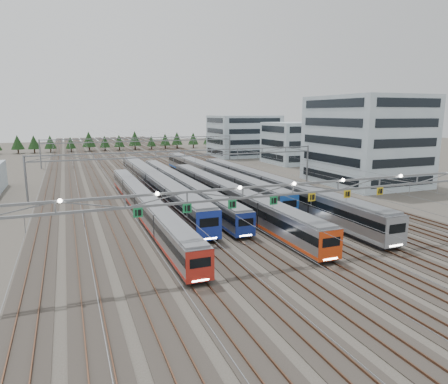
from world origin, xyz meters
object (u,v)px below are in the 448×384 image
object	(u,v)px
gantry_far	(143,143)
depot_bldg_south	(366,140)
train_a	(144,204)
depot_bldg_north	(244,136)
train_b	(154,184)
train_d	(228,195)
train_f	(269,187)
gantry_near	(293,191)
gantry_mid	(185,158)
train_e	(212,175)
train_c	(181,186)
depot_bldg_mid	(293,143)

from	to	relation	value
gantry_far	depot_bldg_south	xyz separation A→B (m)	(38.11, -51.32, 2.87)
train_a	depot_bldg_north	distance (m)	88.13
train_b	depot_bldg_south	distance (m)	45.50
train_d	train_f	xyz separation A→B (m)	(9.00, 3.17, 0.19)
gantry_near	depot_bldg_north	size ratio (longest dim) A/B	2.56
gantry_far	depot_bldg_south	distance (m)	63.99
train_a	gantry_far	world-z (taller)	gantry_far
gantry_near	gantry_mid	xyz separation A→B (m)	(0.05, 40.12, -0.70)
depot_bldg_north	train_e	bearing A→B (deg)	-120.59
train_a	gantry_mid	xyz separation A→B (m)	(11.25, 17.47, 4.44)
train_a	train_c	xyz separation A→B (m)	(9.00, 11.96, 0.02)
train_b	depot_bldg_north	distance (m)	74.00
train_a	depot_bldg_south	bearing A→B (deg)	12.72
train_e	gantry_mid	xyz separation A→B (m)	(-6.75, -3.15, 4.18)
train_d	depot_bldg_mid	distance (m)	62.27
train_f	gantry_near	bearing A→B (deg)	-113.15
train_c	train_e	bearing A→B (deg)	43.88
train_d	train_e	size ratio (longest dim) A/B	0.86
train_b	depot_bldg_mid	distance (m)	59.87
train_e	gantry_far	world-z (taller)	gantry_far
train_c	depot_bldg_south	bearing A→B (deg)	-1.16
depot_bldg_south	train_d	bearing A→B (deg)	-163.63
depot_bldg_north	train_d	bearing A→B (deg)	-116.11
train_a	train_e	bearing A→B (deg)	48.88
train_e	train_f	xyz separation A→B (m)	(4.50, -16.84, 0.06)
train_f	depot_bldg_north	world-z (taller)	depot_bldg_north
train_e	depot_bldg_north	xyz separation A→B (m)	(31.01, 52.45, 4.90)
train_c	gantry_far	world-z (taller)	gantry_far
train_a	gantry_far	bearing A→B (deg)	79.79
train_e	depot_bldg_mid	world-z (taller)	depot_bldg_mid
train_c	train_f	xyz separation A→B (m)	(13.50, -8.19, 0.31)
gantry_far	depot_bldg_mid	xyz separation A→B (m)	(42.55, -14.56, -0.26)
train_d	gantry_far	distance (m)	62.05
depot_bldg_mid	gantry_far	bearing A→B (deg)	161.11
train_c	train_f	bearing A→B (deg)	-31.24
depot_bldg_south	train_b	bearing A→B (deg)	176.17
gantry_mid	train_d	bearing A→B (deg)	-82.40
train_e	train_f	bearing A→B (deg)	-75.04
gantry_mid	depot_bldg_mid	size ratio (longest dim) A/B	3.52
train_a	depot_bldg_north	xyz separation A→B (m)	(49.01, 73.07, 5.16)
train_e	depot_bldg_north	distance (m)	61.13
train_f	gantry_near	distance (m)	29.14
depot_bldg_north	depot_bldg_mid	bearing A→B (deg)	-79.22
train_d	depot_bldg_north	bearing A→B (deg)	63.89
train_d	depot_bldg_north	size ratio (longest dim) A/B	2.45
train_a	train_d	bearing A→B (deg)	2.58
gantry_mid	depot_bldg_south	xyz separation A→B (m)	(38.11, -6.32, 2.87)
depot_bldg_south	gantry_mid	bearing A→B (deg)	170.58
train_b	gantry_mid	world-z (taller)	gantry_mid
gantry_far	depot_bldg_mid	distance (m)	44.97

